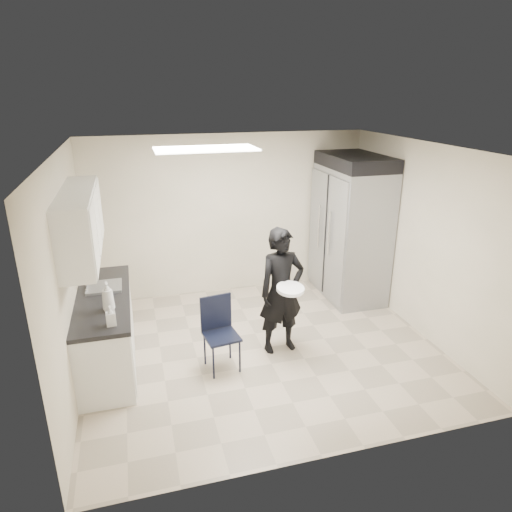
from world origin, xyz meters
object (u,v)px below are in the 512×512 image
object	(u,v)px
man_tuxedo	(281,291)
folding_chair	(222,336)
lower_counter	(106,332)
commercial_fridge	(350,234)

from	to	relation	value
man_tuxedo	folding_chair	bearing A→B (deg)	-170.06
folding_chair	man_tuxedo	distance (m)	0.95
lower_counter	man_tuxedo	world-z (taller)	man_tuxedo
commercial_fridge	folding_chair	xyz separation A→B (m)	(-2.44, -1.58, -0.61)
lower_counter	commercial_fridge	world-z (taller)	commercial_fridge
commercial_fridge	folding_chair	distance (m)	2.97
lower_counter	folding_chair	world-z (taller)	folding_chair
commercial_fridge	folding_chair	world-z (taller)	commercial_fridge
commercial_fridge	man_tuxedo	bearing A→B (deg)	-140.22
lower_counter	commercial_fridge	size ratio (longest dim) A/B	0.90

